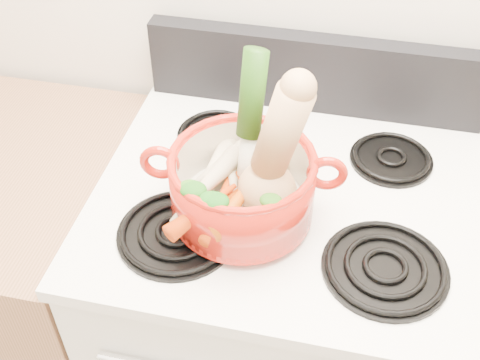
% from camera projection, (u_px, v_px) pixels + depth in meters
% --- Properties ---
extents(stove_body, '(0.76, 0.65, 0.92)m').
position_uv_depth(stove_body, '(280.00, 330.00, 1.53)').
color(stove_body, white).
rests_on(stove_body, floor).
extents(cooktop, '(0.78, 0.67, 0.03)m').
position_uv_depth(cooktop, '(291.00, 198.00, 1.21)').
color(cooktop, white).
rests_on(cooktop, stove_body).
extents(control_backsplash, '(0.76, 0.05, 0.18)m').
position_uv_depth(control_backsplash, '(315.00, 73.00, 1.35)').
color(control_backsplash, black).
rests_on(control_backsplash, cooktop).
extents(burner_front_left, '(0.22, 0.22, 0.02)m').
position_uv_depth(burner_front_left, '(177.00, 232.00, 1.11)').
color(burner_front_left, black).
rests_on(burner_front_left, cooktop).
extents(burner_front_right, '(0.22, 0.22, 0.02)m').
position_uv_depth(burner_front_right, '(385.00, 267.00, 1.05)').
color(burner_front_right, black).
rests_on(burner_front_right, cooktop).
extents(burner_back_left, '(0.17, 0.17, 0.02)m').
position_uv_depth(burner_back_left, '(217.00, 133.00, 1.33)').
color(burner_back_left, black).
rests_on(burner_back_left, cooktop).
extents(burner_back_right, '(0.17, 0.17, 0.02)m').
position_uv_depth(burner_back_right, '(391.00, 158.00, 1.26)').
color(burner_back_right, black).
rests_on(burner_back_right, cooktop).
extents(dutch_oven, '(0.29, 0.29, 0.13)m').
position_uv_depth(dutch_oven, '(242.00, 186.00, 1.09)').
color(dutch_oven, '#B11B0F').
rests_on(dutch_oven, burner_front_left).
extents(pot_handle_left, '(0.08, 0.03, 0.07)m').
position_uv_depth(pot_handle_left, '(160.00, 162.00, 1.07)').
color(pot_handle_left, '#B11B0F').
rests_on(pot_handle_left, dutch_oven).
extents(pot_handle_right, '(0.08, 0.03, 0.07)m').
position_uv_depth(pot_handle_right, '(327.00, 173.00, 1.05)').
color(pot_handle_right, '#B11B0F').
rests_on(pot_handle_right, dutch_oven).
extents(squash, '(0.21, 0.17, 0.29)m').
position_uv_depth(squash, '(269.00, 151.00, 1.01)').
color(squash, tan).
rests_on(squash, dutch_oven).
extents(leek, '(0.07, 0.11, 0.30)m').
position_uv_depth(leek, '(250.00, 125.00, 1.05)').
color(leek, white).
rests_on(leek, dutch_oven).
extents(ginger, '(0.08, 0.06, 0.04)m').
position_uv_depth(ginger, '(273.00, 162.00, 1.17)').
color(ginger, '#DAB586').
rests_on(ginger, dutch_oven).
extents(parsnip_0, '(0.11, 0.21, 0.06)m').
position_uv_depth(parsnip_0, '(207.00, 176.00, 1.14)').
color(parsnip_0, beige).
rests_on(parsnip_0, dutch_oven).
extents(parsnip_1, '(0.08, 0.20, 0.06)m').
position_uv_depth(parsnip_1, '(212.00, 170.00, 1.14)').
color(parsnip_1, '#F0E7C3').
rests_on(parsnip_1, dutch_oven).
extents(parsnip_2, '(0.11, 0.20, 0.06)m').
position_uv_depth(parsnip_2, '(230.00, 160.00, 1.15)').
color(parsnip_2, beige).
rests_on(parsnip_2, dutch_oven).
extents(parsnip_3, '(0.12, 0.19, 0.06)m').
position_uv_depth(parsnip_3, '(205.00, 185.00, 1.09)').
color(parsnip_3, beige).
rests_on(parsnip_3, dutch_oven).
extents(parsnip_4, '(0.14, 0.18, 0.05)m').
position_uv_depth(parsnip_4, '(222.00, 162.00, 1.13)').
color(parsnip_4, beige).
rests_on(parsnip_4, dutch_oven).
extents(carrot_0, '(0.03, 0.17, 0.05)m').
position_uv_depth(carrot_0, '(219.00, 208.00, 1.08)').
color(carrot_0, '#DE460B').
rests_on(carrot_0, dutch_oven).
extents(carrot_1, '(0.11, 0.13, 0.04)m').
position_uv_depth(carrot_1, '(216.00, 206.00, 1.07)').
color(carrot_1, '#DC5A0B').
rests_on(carrot_1, dutch_oven).
extents(carrot_2, '(0.11, 0.15, 0.04)m').
position_uv_depth(carrot_2, '(253.00, 202.00, 1.07)').
color(carrot_2, '#BC3909').
rests_on(carrot_2, dutch_oven).
extents(carrot_3, '(0.11, 0.15, 0.05)m').
position_uv_depth(carrot_3, '(203.00, 210.00, 1.05)').
color(carrot_3, '#C33709').
rests_on(carrot_3, dutch_oven).
extents(carrot_4, '(0.09, 0.18, 0.05)m').
position_uv_depth(carrot_4, '(238.00, 202.00, 1.06)').
color(carrot_4, '#B75509').
rests_on(carrot_4, dutch_oven).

